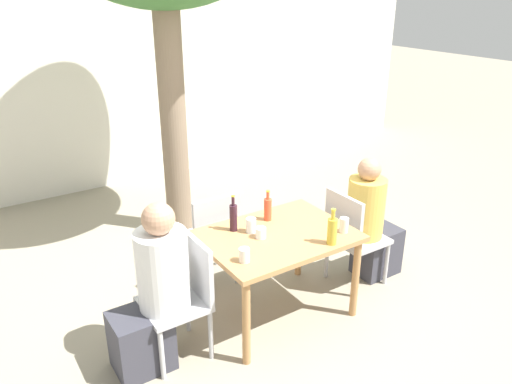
% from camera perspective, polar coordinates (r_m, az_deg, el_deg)
% --- Properties ---
extents(ground_plane, '(30.00, 30.00, 0.00)m').
position_cam_1_polar(ground_plane, '(4.31, 2.24, -13.55)').
color(ground_plane, gray).
extents(cafe_building_wall, '(10.00, 0.08, 2.80)m').
position_cam_1_polar(cafe_building_wall, '(6.81, -15.66, 12.31)').
color(cafe_building_wall, silver).
rests_on(cafe_building_wall, ground_plane).
extents(dining_table_front, '(1.16, 0.87, 0.74)m').
position_cam_1_polar(dining_table_front, '(3.96, 2.39, -6.02)').
color(dining_table_front, '#B27F4C').
rests_on(dining_table_front, ground_plane).
extents(patio_chair_0, '(0.44, 0.44, 0.90)m').
position_cam_1_polar(patio_chair_0, '(3.69, -8.22, -11.18)').
color(patio_chair_0, '#B2B2B7').
rests_on(patio_chair_0, ground_plane).
extents(patio_chair_1, '(0.44, 0.44, 0.90)m').
position_cam_1_polar(patio_chair_1, '(4.49, 10.88, -4.68)').
color(patio_chair_1, '#B2B2B7').
rests_on(patio_chair_1, ground_plane).
extents(patio_chair_2, '(0.44, 0.44, 0.90)m').
position_cam_1_polar(patio_chair_2, '(4.42, -5.14, -4.84)').
color(patio_chair_2, '#B2B2B7').
rests_on(patio_chair_2, ground_plane).
extents(person_seated_0, '(0.58, 0.36, 1.24)m').
position_cam_1_polar(person_seated_0, '(3.59, -11.62, -11.50)').
color(person_seated_0, '#383842').
rests_on(person_seated_0, ground_plane).
extents(person_seated_1, '(0.57, 0.33, 1.19)m').
position_cam_1_polar(person_seated_1, '(4.64, 13.02, -3.72)').
color(person_seated_1, '#383842').
rests_on(person_seated_1, ground_plane).
extents(oil_cruet_0, '(0.07, 0.07, 0.29)m').
position_cam_1_polar(oil_cruet_0, '(3.77, 8.70, -4.36)').
color(oil_cruet_0, gold).
rests_on(oil_cruet_0, dining_table_front).
extents(soda_bottle_1, '(0.06, 0.06, 0.26)m').
position_cam_1_polar(soda_bottle_1, '(4.09, 1.35, -1.91)').
color(soda_bottle_1, '#DB4C2D').
rests_on(soda_bottle_1, dining_table_front).
extents(wine_bottle_2, '(0.06, 0.06, 0.30)m').
position_cam_1_polar(wine_bottle_2, '(3.92, -2.60, -2.85)').
color(wine_bottle_2, '#331923').
rests_on(wine_bottle_2, dining_table_front).
extents(drinking_glass_0, '(0.08, 0.08, 0.12)m').
position_cam_1_polar(drinking_glass_0, '(3.91, -0.57, -3.83)').
color(drinking_glass_0, white).
rests_on(drinking_glass_0, dining_table_front).
extents(drinking_glass_1, '(0.08, 0.08, 0.08)m').
position_cam_1_polar(drinking_glass_1, '(3.84, 0.54, -4.68)').
color(drinking_glass_1, white).
rests_on(drinking_glass_1, dining_table_front).
extents(drinking_glass_2, '(0.07, 0.07, 0.12)m').
position_cam_1_polar(drinking_glass_2, '(3.98, 10.01, -3.74)').
color(drinking_glass_2, silver).
rests_on(drinking_glass_2, dining_table_front).
extents(drinking_glass_3, '(0.08, 0.08, 0.10)m').
position_cam_1_polar(drinking_glass_3, '(3.53, -1.35, -7.22)').
color(drinking_glass_3, silver).
rests_on(drinking_glass_3, dining_table_front).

